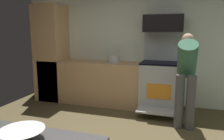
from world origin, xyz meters
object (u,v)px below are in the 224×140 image
Objects in this scene: microwave at (163,23)px; person_cook at (186,73)px; stock_pot at (114,59)px; oven_range at (161,84)px; mixing_bowl_small at (22,135)px.

microwave is 1.18m from person_cook.
person_cook is 1.56m from stock_pot.
oven_range is 2.05× the size of microwave.
mixing_bowl_small is (-0.96, -2.61, 0.05)m from person_cook.
mixing_bowl_small is (-0.51, -3.26, 0.42)m from oven_range.
stock_pot reaches higher than mixing_bowl_small.
microwave is at bearing 4.74° from stock_pot.
mixing_bowl_small is at bearing -98.96° from oven_range.
mixing_bowl_small is at bearing -98.72° from microwave.
microwave is 3.48m from mixing_bowl_small.
person_cook reaches higher than stock_pot.
person_cook is (0.45, -0.74, -0.80)m from microwave.
stock_pot is at bearing 97.82° from mixing_bowl_small.
oven_range reaches higher than person_cook.
oven_range reaches higher than mixing_bowl_small.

